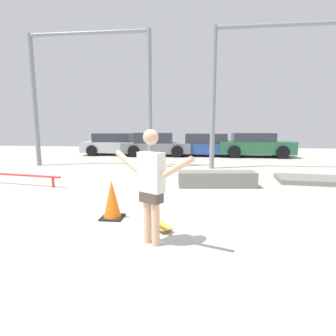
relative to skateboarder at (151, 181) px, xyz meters
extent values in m
plane|color=#B2ADA3|center=(-0.06, 0.87, -0.94)|extent=(36.00, 36.00, 0.00)
cylinder|color=#DBAD89|center=(-0.07, 0.04, -0.55)|extent=(0.11, 0.11, 0.79)
cylinder|color=#DBAD89|center=(0.07, -0.04, -0.55)|extent=(0.11, 0.11, 0.79)
cube|color=#4C4238|center=(0.00, 0.00, -0.22)|extent=(0.36, 0.32, 0.17)
cube|color=silver|center=(0.00, 0.00, 0.13)|extent=(0.42, 0.35, 0.57)
sphere|color=#DBAD89|center=(0.00, 0.00, 0.63)|extent=(0.22, 0.22, 0.22)
cylinder|color=#DBAD89|center=(-0.39, 0.23, 0.24)|extent=(0.47, 0.33, 0.34)
cylinder|color=#DBAD89|center=(0.39, -0.23, 0.24)|extent=(0.47, 0.33, 0.34)
cube|color=gold|center=(-0.03, 0.68, -0.87)|extent=(0.62, 0.76, 0.01)
cylinder|color=silver|center=(0.21, 0.53, -0.92)|extent=(0.06, 0.06, 0.05)
cylinder|color=silver|center=(0.04, 0.40, -0.92)|extent=(0.06, 0.06, 0.05)
cylinder|color=silver|center=(-0.09, 0.97, -0.92)|extent=(0.06, 0.06, 0.05)
cylinder|color=silver|center=(-0.27, 0.84, -0.92)|extent=(0.06, 0.06, 0.05)
cube|color=slate|center=(1.22, 3.94, -0.72)|extent=(2.26, 0.86, 0.44)
cube|color=slate|center=(4.76, 4.87, -0.87)|extent=(3.21, 1.62, 0.15)
cylinder|color=red|center=(-4.56, 3.49, -0.64)|extent=(2.74, 0.50, 0.06)
cylinder|color=red|center=(-3.44, 3.31, -0.79)|extent=(0.07, 0.07, 0.30)
cylinder|color=gray|center=(-6.45, 7.39, 1.86)|extent=(0.20, 0.20, 5.60)
cylinder|color=gray|center=(-1.36, 7.39, 1.86)|extent=(0.20, 0.20, 5.60)
cylinder|color=gray|center=(-3.91, 7.39, 4.58)|extent=(5.10, 0.16, 0.16)
cylinder|color=gray|center=(1.25, 7.39, 1.86)|extent=(0.20, 0.20, 5.60)
cylinder|color=gray|center=(3.80, 7.39, 4.58)|extent=(5.10, 0.16, 0.16)
cube|color=#B7BABF|center=(-4.39, 12.26, -0.45)|extent=(4.12, 1.98, 0.64)
cube|color=#2D333D|center=(-4.55, 12.26, 0.14)|extent=(2.30, 1.75, 0.52)
cylinder|color=black|center=(-3.19, 13.19, -0.62)|extent=(0.66, 0.25, 0.65)
cylinder|color=black|center=(-3.10, 11.47, -0.62)|extent=(0.66, 0.25, 0.65)
cylinder|color=black|center=(-5.69, 13.06, -0.62)|extent=(0.66, 0.25, 0.65)
cylinder|color=black|center=(-5.59, 11.33, -0.62)|extent=(0.66, 0.25, 0.65)
cube|color=slate|center=(-1.80, 12.02, -0.46)|extent=(4.14, 2.00, 0.59)
cube|color=#2D333D|center=(-1.96, 12.00, 0.14)|extent=(2.32, 1.74, 0.60)
cylinder|color=black|center=(-0.61, 12.95, -0.60)|extent=(0.69, 0.26, 0.68)
cylinder|color=black|center=(-0.50, 11.25, -0.60)|extent=(0.69, 0.26, 0.68)
cylinder|color=black|center=(-3.10, 12.78, -0.60)|extent=(0.69, 0.26, 0.68)
cylinder|color=black|center=(-2.99, 11.09, -0.60)|extent=(0.69, 0.26, 0.68)
cube|color=#284793|center=(1.35, 12.23, -0.48)|extent=(4.43, 1.92, 0.58)
cube|color=#2D333D|center=(1.18, 12.24, 0.10)|extent=(2.47, 1.67, 0.59)
cylinder|color=black|center=(2.74, 12.97, -0.63)|extent=(0.64, 0.26, 0.62)
cylinder|color=black|center=(2.65, 11.34, -0.63)|extent=(0.64, 0.26, 0.62)
cylinder|color=black|center=(0.05, 13.12, -0.63)|extent=(0.64, 0.26, 0.62)
cylinder|color=black|center=(-0.04, 11.49, -0.63)|extent=(0.64, 0.26, 0.62)
cube|color=#28603D|center=(3.99, 12.04, -0.39)|extent=(4.18, 1.71, 0.71)
cube|color=#2D333D|center=(3.82, 12.05, 0.20)|extent=(2.31, 1.55, 0.47)
cylinder|color=black|center=(5.29, 12.84, -0.59)|extent=(0.71, 0.23, 0.71)
cylinder|color=black|center=(5.27, 11.22, -0.59)|extent=(0.71, 0.23, 0.71)
cylinder|color=black|center=(2.70, 12.87, -0.59)|extent=(0.71, 0.23, 0.71)
cylinder|color=black|center=(2.68, 11.25, -0.59)|extent=(0.71, 0.23, 0.71)
cube|color=black|center=(-0.93, 1.01, -0.93)|extent=(0.41, 0.41, 0.03)
cone|color=orange|center=(-0.93, 1.01, -0.57)|extent=(0.33, 0.33, 0.69)
camera|label=1|loc=(0.65, -3.61, 0.76)|focal=28.00mm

